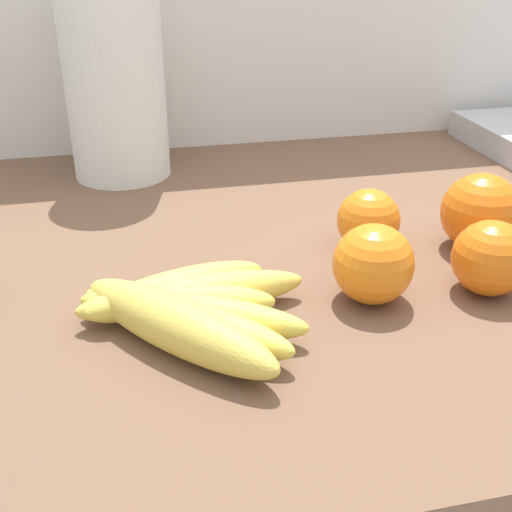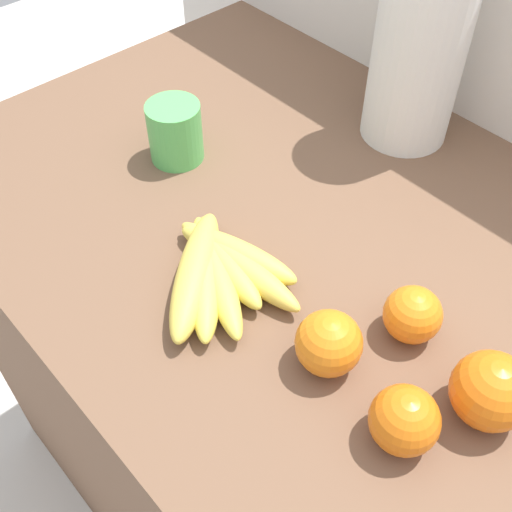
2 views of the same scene
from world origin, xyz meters
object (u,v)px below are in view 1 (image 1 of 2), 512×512
object	(u,v)px
banana_bunch	(183,310)
orange_front	(368,220)
orange_back_left	(490,258)
orange_right	(480,212)
orange_far_right	(373,264)
paper_towel_roll	(113,69)

from	to	relation	value
banana_bunch	orange_front	bearing A→B (deg)	28.06
orange_front	banana_bunch	bearing A→B (deg)	-151.94
banana_bunch	orange_back_left	world-z (taller)	orange_back_left
banana_bunch	orange_right	world-z (taller)	orange_right
banana_bunch	orange_back_left	distance (m)	0.28
orange_far_right	orange_front	distance (m)	0.10
orange_right	orange_front	xyz separation A→B (m)	(-0.11, 0.02, -0.01)
banana_bunch	paper_towel_roll	size ratio (longest dim) A/B	0.66
orange_far_right	orange_back_left	size ratio (longest dim) A/B	1.04
orange_right	orange_back_left	world-z (taller)	orange_right
orange_far_right	paper_towel_roll	world-z (taller)	paper_towel_roll
banana_bunch	paper_towel_roll	bearing A→B (deg)	95.21
orange_far_right	orange_front	size ratio (longest dim) A/B	1.11
orange_front	paper_towel_roll	world-z (taller)	paper_towel_roll
banana_bunch	orange_right	bearing A→B (deg)	15.27
orange_front	orange_far_right	bearing A→B (deg)	-109.39
orange_front	paper_towel_roll	size ratio (longest dim) A/B	0.21
orange_far_right	orange_right	xyz separation A→B (m)	(0.15, 0.08, 0.00)
orange_back_left	paper_towel_roll	xyz separation A→B (m)	(-0.32, 0.39, 0.11)
banana_bunch	orange_far_right	size ratio (longest dim) A/B	2.81
orange_back_left	orange_front	bearing A→B (deg)	124.85
banana_bunch	orange_back_left	xyz separation A→B (m)	(0.28, 0.00, 0.02)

